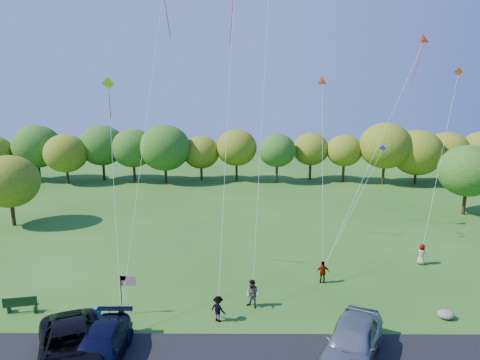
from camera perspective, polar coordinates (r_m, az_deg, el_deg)
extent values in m
plane|color=#215017|center=(25.58, -0.65, -18.74)|extent=(140.00, 140.00, 0.00)
cylinder|color=#382714|center=(70.88, -29.01, 1.12)|extent=(0.36, 0.36, 3.11)
ellipsoid|color=#2F6318|center=(70.44, -29.27, 3.62)|extent=(4.86, 4.86, 4.38)
cylinder|color=#382714|center=(69.51, -26.14, 1.24)|extent=(0.36, 0.36, 3.18)
ellipsoid|color=#274E14|center=(69.06, -26.38, 3.81)|extent=(4.80, 4.80, 4.32)
cylinder|color=#382714|center=(67.28, -21.87, 0.87)|extent=(0.36, 0.36, 2.21)
ellipsoid|color=#274E14|center=(66.79, -22.08, 3.53)|extent=(6.32, 6.32, 5.69)
cylinder|color=#382714|center=(65.05, -18.27, 0.93)|extent=(0.36, 0.36, 2.55)
ellipsoid|color=#2F6318|center=(64.51, -18.48, 3.96)|extent=(6.77, 6.77, 6.09)
cylinder|color=#382714|center=(63.18, -13.32, 0.99)|extent=(0.36, 0.36, 2.75)
ellipsoid|color=#2F6318|center=(62.62, -13.48, 4.13)|extent=(6.55, 6.55, 5.90)
cylinder|color=#382714|center=(63.75, -9.43, 1.40)|extent=(0.36, 0.36, 3.09)
ellipsoid|color=#2F6318|center=(63.23, -9.53, 4.39)|extent=(5.56, 5.56, 5.01)
cylinder|color=#382714|center=(62.97, -4.09, 1.01)|extent=(0.36, 0.36, 2.24)
ellipsoid|color=#2F6318|center=(62.47, -4.13, 3.73)|extent=(5.86, 5.86, 5.27)
cylinder|color=#382714|center=(59.75, -0.81, 0.55)|extent=(0.36, 0.36, 2.44)
ellipsoid|color=#2F6318|center=(59.22, -0.82, 3.49)|extent=(5.79, 5.79, 5.21)
cylinder|color=#382714|center=(62.46, 4.93, 1.09)|extent=(0.36, 0.36, 2.62)
ellipsoid|color=#2F6318|center=(61.97, 4.98, 3.80)|extent=(5.15, 5.15, 4.63)
cylinder|color=#382714|center=(62.72, 9.54, 0.89)|extent=(0.36, 0.36, 2.38)
ellipsoid|color=#2F6318|center=(62.22, 9.64, 3.63)|extent=(5.66, 5.66, 5.09)
cylinder|color=#382714|center=(63.94, 12.95, 1.25)|extent=(0.36, 0.36, 3.00)
ellipsoid|color=#2F6318|center=(63.43, 13.09, 4.16)|extent=(5.48, 5.48, 4.93)
cylinder|color=#382714|center=(65.53, 18.16, 1.08)|extent=(0.36, 0.36, 2.72)
ellipsoid|color=#2F6318|center=(65.02, 18.35, 3.92)|extent=(5.90, 5.90, 5.31)
cylinder|color=#382714|center=(64.66, 23.31, 0.66)|extent=(0.36, 0.36, 2.95)
ellipsoid|color=#274E14|center=(64.13, 23.56, 3.65)|extent=(5.96, 5.96, 5.36)
cylinder|color=#382714|center=(67.65, 26.54, 0.58)|extent=(0.36, 0.36, 2.35)
ellipsoid|color=#2F6318|center=(67.20, 26.77, 3.00)|extent=(5.31, 5.31, 4.78)
cylinder|color=#382714|center=(47.32, -28.02, -3.86)|extent=(0.36, 0.36, 2.60)
ellipsoid|color=#2F6318|center=(46.64, -28.40, -0.17)|extent=(5.60, 5.60, 5.04)
cylinder|color=#382714|center=(51.27, 27.74, -2.58)|extent=(0.36, 0.36, 2.80)
ellipsoid|color=#274E14|center=(50.61, 28.10, 1.10)|extent=(6.00, 6.00, 5.40)
imported|color=black|center=(23.51, -21.75, -19.99)|extent=(5.09, 7.02, 1.77)
imported|color=black|center=(23.10, -18.16, -20.58)|extent=(2.25, 5.51, 1.60)
imported|color=gray|center=(22.91, 14.76, -20.09)|extent=(4.64, 6.28, 1.99)
imported|color=#4C4C59|center=(25.37, -15.55, -17.49)|extent=(0.67, 0.62, 1.54)
imported|color=#4C4C59|center=(26.91, 1.68, -14.94)|extent=(1.09, 1.04, 1.77)
imported|color=#4C4C59|center=(25.60, -2.93, -16.78)|extent=(1.13, 1.01, 1.52)
imported|color=#4C4C59|center=(30.54, 10.99, -11.97)|extent=(0.93, 0.40, 1.56)
imported|color=#4C4C59|center=(35.71, 23.05, -9.11)|extent=(0.93, 0.90, 1.61)
cube|color=#173814|center=(29.61, -27.06, -14.65)|extent=(1.90, 0.50, 0.06)
cube|color=#173814|center=(29.32, -27.29, -14.25)|extent=(1.89, 0.44, 0.58)
cube|color=#173814|center=(30.07, -28.41, -14.85)|extent=(0.18, 0.49, 0.45)
cube|color=#173814|center=(29.36, -25.58, -15.22)|extent=(0.18, 0.49, 0.45)
cylinder|color=#0A52A4|center=(26.73, -18.64, -16.88)|extent=(0.59, 0.59, 0.89)
cylinder|color=black|center=(26.87, -15.55, -14.59)|extent=(0.05, 0.05, 2.50)
cube|color=red|center=(26.37, -14.69, -12.90)|extent=(0.90, 0.60, 0.02)
cube|color=navy|center=(26.38, -15.29, -12.50)|extent=(0.36, 0.02, 0.28)
ellipsoid|color=gray|center=(26.71, 16.62, -17.15)|extent=(1.16, 0.91, 0.58)
ellipsoid|color=gray|center=(28.68, 25.75, -15.84)|extent=(0.97, 0.80, 0.50)
cone|color=#E3440E|center=(34.88, 10.89, 12.80)|extent=(0.95, 0.50, 0.86)
cone|color=red|center=(38.39, 23.37, 16.83)|extent=(1.14, 0.80, 0.96)
cube|color=#C7490E|center=(40.88, 27.11, 12.75)|extent=(0.70, 0.26, 0.70)
cube|color=#CFFF15|center=(29.62, -17.19, 12.19)|extent=(0.81, 0.24, 0.79)
cube|color=#1717E6|center=(38.54, 18.50, 4.04)|extent=(0.54, 0.34, 0.59)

